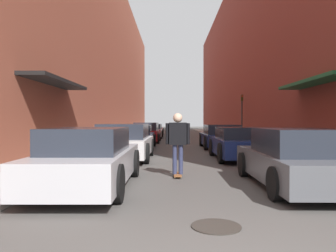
{
  "coord_description": "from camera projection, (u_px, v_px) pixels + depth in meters",
  "views": [
    {
      "loc": [
        -0.5,
        -2.46,
        1.49
      ],
      "look_at": [
        -0.63,
        11.53,
        1.27
      ],
      "focal_mm": 35.0,
      "sensor_mm": 36.0,
      "label": 1
    }
  ],
  "objects": [
    {
      "name": "curb_strip_left",
      "position": [
        130.0,
        137.0,
        29.66
      ],
      "size": [
        1.8,
        54.29,
        0.12
      ],
      "color": "#A3A099",
      "rests_on": "ground"
    },
    {
      "name": "curb_strip_right",
      "position": [
        223.0,
        137.0,
        29.58
      ],
      "size": [
        1.8,
        54.29,
        0.12
      ],
      "color": "#A3A099",
      "rests_on": "ground"
    },
    {
      "name": "parked_car_left_1",
      "position": [
        124.0,
        142.0,
        12.55
      ],
      "size": [
        2.07,
        4.19,
        1.37
      ],
      "color": "silver",
      "rests_on": "ground"
    },
    {
      "name": "building_row_right",
      "position": [
        255.0,
        57.0,
        29.43
      ],
      "size": [
        4.9,
        54.29,
        14.55
      ],
      "color": "brown",
      "rests_on": "ground"
    },
    {
      "name": "parked_car_right_0",
      "position": [
        297.0,
        159.0,
        7.33
      ],
      "size": [
        1.98,
        4.36,
        1.31
      ],
      "color": "#515459",
      "rests_on": "ground"
    },
    {
      "name": "traffic_light",
      "position": [
        242.0,
        112.0,
        24.03
      ],
      "size": [
        0.16,
        0.22,
        3.28
      ],
      "color": "#2D2D2D",
      "rests_on": "curb_strip_right"
    },
    {
      "name": "parked_car_left_2",
      "position": [
        137.0,
        137.0,
        17.64
      ],
      "size": [
        1.91,
        4.44,
        1.25
      ],
      "color": "navy",
      "rests_on": "ground"
    },
    {
      "name": "parked_car_right_2",
      "position": [
        221.0,
        137.0,
        17.76
      ],
      "size": [
        2.06,
        4.28,
        1.28
      ],
      "color": "navy",
      "rests_on": "ground"
    },
    {
      "name": "ground",
      "position": [
        178.0,
        141.0,
        24.19
      ],
      "size": [
        119.43,
        119.43,
        0.0
      ],
      "primitive_type": "plane",
      "color": "#4C4947"
    },
    {
      "name": "skateboarder",
      "position": [
        178.0,
        138.0,
        8.66
      ],
      "size": [
        0.65,
        0.78,
        1.69
      ],
      "color": "brown",
      "rests_on": "ground"
    },
    {
      "name": "building_row_left",
      "position": [
        98.0,
        58.0,
        29.57
      ],
      "size": [
        4.9,
        54.29,
        14.32
      ],
      "color": "brown",
      "rests_on": "ground"
    },
    {
      "name": "parked_car_left_4",
      "position": [
        151.0,
        131.0,
        28.52
      ],
      "size": [
        2.06,
        4.73,
        1.21
      ],
      "color": "#B7B7BC",
      "rests_on": "ground"
    },
    {
      "name": "parked_car_left_0",
      "position": [
        90.0,
        159.0,
        7.25
      ],
      "size": [
        1.86,
        4.56,
        1.33
      ],
      "color": "#B7B7BC",
      "rests_on": "ground"
    },
    {
      "name": "parked_car_left_3",
      "position": [
        147.0,
        133.0,
        22.62
      ],
      "size": [
        1.88,
        4.19,
        1.37
      ],
      "color": "maroon",
      "rests_on": "ground"
    },
    {
      "name": "manhole_cover",
      "position": [
        216.0,
        226.0,
        4.58
      ],
      "size": [
        0.7,
        0.7,
        0.02
      ],
      "color": "#332D28",
      "rests_on": "ground"
    },
    {
      "name": "parked_car_right_1",
      "position": [
        240.0,
        143.0,
        12.6
      ],
      "size": [
        1.99,
        4.15,
        1.25
      ],
      "color": "navy",
      "rests_on": "ground"
    },
    {
      "name": "parked_car_left_5",
      "position": [
        154.0,
        129.0,
        34.23
      ],
      "size": [
        1.97,
        4.01,
        1.18
      ],
      "color": "maroon",
      "rests_on": "ground"
    }
  ]
}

